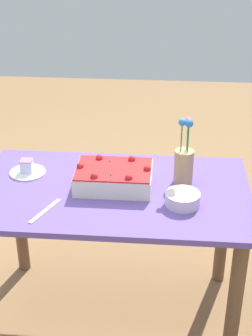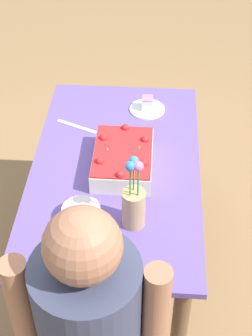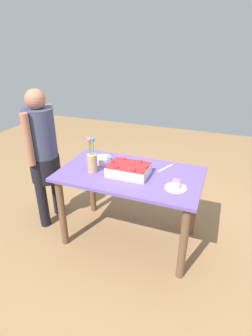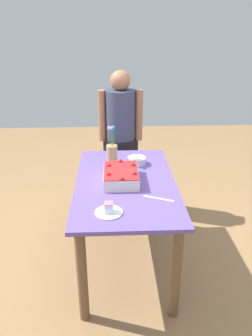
% 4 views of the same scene
% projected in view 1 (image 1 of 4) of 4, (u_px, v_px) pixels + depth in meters
% --- Properties ---
extents(ground_plane, '(8.00, 8.00, 0.00)m').
position_uv_depth(ground_plane, '(115.00, 309.00, 2.87)').
color(ground_plane, '#987048').
extents(dining_table, '(1.34, 0.78, 0.78)m').
position_uv_depth(dining_table, '(114.00, 213.00, 2.57)').
color(dining_table, '#654DA1').
rests_on(dining_table, ground_plane).
extents(sheet_cake, '(0.37, 0.26, 0.12)m').
position_uv_depth(sheet_cake, '(114.00, 177.00, 2.51)').
color(sheet_cake, '#EBE7CD').
rests_on(sheet_cake, dining_table).
extents(serving_plate_with_slice, '(0.18, 0.18, 0.08)m').
position_uv_depth(serving_plate_with_slice, '(27.00, 169.00, 2.64)').
color(serving_plate_with_slice, white).
rests_on(serving_plate_with_slice, dining_table).
extents(cake_knife, '(0.11, 0.21, 0.00)m').
position_uv_depth(cake_knife, '(45.00, 211.00, 2.33)').
color(cake_knife, silver).
rests_on(cake_knife, dining_table).
extents(flower_vase, '(0.10, 0.10, 0.34)m').
position_uv_depth(flower_vase, '(184.00, 162.00, 2.52)').
color(flower_vase, tan).
rests_on(flower_vase, dining_table).
extents(fruit_bowl, '(0.16, 0.16, 0.06)m').
position_uv_depth(fruit_bowl, '(183.00, 199.00, 2.37)').
color(fruit_bowl, silver).
rests_on(fruit_bowl, dining_table).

